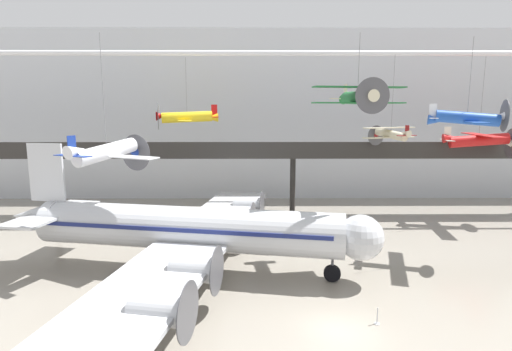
{
  "coord_description": "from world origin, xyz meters",
  "views": [
    {
      "loc": [
        -5.03,
        -21.98,
        12.97
      ],
      "look_at": [
        -4.8,
        9.35,
        7.87
      ],
      "focal_mm": 28.0,
      "sensor_mm": 36.0,
      "label": 1
    }
  ],
  "objects_px": {
    "airliner_silver_main": "(186,229)",
    "suspended_plane_yellow_lowwing": "(187,117)",
    "stanchion_barrier": "(377,319)",
    "suspended_plane_red_highwing": "(478,140)",
    "suspended_plane_green_biplane": "(358,97)",
    "suspended_plane_white_twin": "(106,152)",
    "suspended_plane_cream_biplane": "(391,134)",
    "suspended_plane_blue_trainer": "(467,119)"
  },
  "relations": [
    {
      "from": "suspended_plane_blue_trainer",
      "to": "suspended_plane_cream_biplane",
      "type": "height_order",
      "value": "suspended_plane_blue_trainer"
    },
    {
      "from": "suspended_plane_cream_biplane",
      "to": "suspended_plane_green_biplane",
      "type": "bearing_deg",
      "value": 125.84
    },
    {
      "from": "suspended_plane_cream_biplane",
      "to": "suspended_plane_white_twin",
      "type": "bearing_deg",
      "value": 90.83
    },
    {
      "from": "suspended_plane_yellow_lowwing",
      "to": "stanchion_barrier",
      "type": "bearing_deg",
      "value": 110.31
    },
    {
      "from": "suspended_plane_red_highwing",
      "to": "stanchion_barrier",
      "type": "distance_m",
      "value": 30.55
    },
    {
      "from": "suspended_plane_green_biplane",
      "to": "suspended_plane_white_twin",
      "type": "height_order",
      "value": "suspended_plane_green_biplane"
    },
    {
      "from": "suspended_plane_blue_trainer",
      "to": "suspended_plane_red_highwing",
      "type": "relative_size",
      "value": 0.69
    },
    {
      "from": "suspended_plane_cream_biplane",
      "to": "stanchion_barrier",
      "type": "distance_m",
      "value": 25.01
    },
    {
      "from": "suspended_plane_green_biplane",
      "to": "suspended_plane_yellow_lowwing",
      "type": "bearing_deg",
      "value": -140.18
    },
    {
      "from": "suspended_plane_red_highwing",
      "to": "suspended_plane_yellow_lowwing",
      "type": "distance_m",
      "value": 33.73
    },
    {
      "from": "suspended_plane_yellow_lowwing",
      "to": "stanchion_barrier",
      "type": "xyz_separation_m",
      "value": [
        15.41,
        -24.93,
        -11.88
      ]
    },
    {
      "from": "suspended_plane_red_highwing",
      "to": "stanchion_barrier",
      "type": "relative_size",
      "value": 10.42
    },
    {
      "from": "suspended_plane_cream_biplane",
      "to": "stanchion_barrier",
      "type": "relative_size",
      "value": 9.24
    },
    {
      "from": "suspended_plane_green_biplane",
      "to": "suspended_plane_white_twin",
      "type": "relative_size",
      "value": 0.69
    },
    {
      "from": "suspended_plane_blue_trainer",
      "to": "suspended_plane_white_twin",
      "type": "relative_size",
      "value": 0.7
    },
    {
      "from": "suspended_plane_cream_biplane",
      "to": "stanchion_barrier",
      "type": "bearing_deg",
      "value": 137.02
    },
    {
      "from": "suspended_plane_white_twin",
      "to": "suspended_plane_yellow_lowwing",
      "type": "height_order",
      "value": "suspended_plane_yellow_lowwing"
    },
    {
      "from": "suspended_plane_yellow_lowwing",
      "to": "suspended_plane_white_twin",
      "type": "bearing_deg",
      "value": 64.15
    },
    {
      "from": "airliner_silver_main",
      "to": "suspended_plane_green_biplane",
      "type": "distance_m",
      "value": 17.53
    },
    {
      "from": "suspended_plane_cream_biplane",
      "to": "suspended_plane_yellow_lowwing",
      "type": "xyz_separation_m",
      "value": [
        -23.06,
        3.38,
        1.77
      ]
    },
    {
      "from": "suspended_plane_cream_biplane",
      "to": "suspended_plane_red_highwing",
      "type": "height_order",
      "value": "suspended_plane_cream_biplane"
    },
    {
      "from": "airliner_silver_main",
      "to": "stanchion_barrier",
      "type": "xyz_separation_m",
      "value": [
        13.03,
        -8.35,
        -3.23
      ]
    },
    {
      "from": "suspended_plane_cream_biplane",
      "to": "suspended_plane_red_highwing",
      "type": "distance_m",
      "value": 10.6
    },
    {
      "from": "suspended_plane_cream_biplane",
      "to": "suspended_plane_yellow_lowwing",
      "type": "bearing_deg",
      "value": 58.23
    },
    {
      "from": "suspended_plane_blue_trainer",
      "to": "suspended_plane_white_twin",
      "type": "distance_m",
      "value": 30.27
    },
    {
      "from": "airliner_silver_main",
      "to": "suspended_plane_white_twin",
      "type": "bearing_deg",
      "value": -178.24
    },
    {
      "from": "stanchion_barrier",
      "to": "airliner_silver_main",
      "type": "bearing_deg",
      "value": 147.34
    },
    {
      "from": "suspended_plane_green_biplane",
      "to": "stanchion_barrier",
      "type": "height_order",
      "value": "suspended_plane_green_biplane"
    },
    {
      "from": "suspended_plane_yellow_lowwing",
      "to": "suspended_plane_green_biplane",
      "type": "bearing_deg",
      "value": 126.45
    },
    {
      "from": "suspended_plane_blue_trainer",
      "to": "suspended_plane_green_biplane",
      "type": "xyz_separation_m",
      "value": [
        -9.76,
        -1.31,
        1.75
      ]
    },
    {
      "from": "suspended_plane_green_biplane",
      "to": "suspended_plane_yellow_lowwing",
      "type": "relative_size",
      "value": 0.85
    },
    {
      "from": "suspended_plane_white_twin",
      "to": "suspended_plane_yellow_lowwing",
      "type": "relative_size",
      "value": 1.24
    },
    {
      "from": "airliner_silver_main",
      "to": "suspended_plane_red_highwing",
      "type": "relative_size",
      "value": 3.17
    },
    {
      "from": "suspended_plane_white_twin",
      "to": "suspended_plane_blue_trainer",
      "type": "bearing_deg",
      "value": -60.08
    },
    {
      "from": "suspended_plane_white_twin",
      "to": "suspended_plane_cream_biplane",
      "type": "height_order",
      "value": "suspended_plane_cream_biplane"
    },
    {
      "from": "suspended_plane_blue_trainer",
      "to": "suspended_plane_cream_biplane",
      "type": "relative_size",
      "value": 0.78
    },
    {
      "from": "suspended_plane_blue_trainer",
      "to": "airliner_silver_main",
      "type": "bearing_deg",
      "value": -155.69
    },
    {
      "from": "suspended_plane_cream_biplane",
      "to": "suspended_plane_yellow_lowwing",
      "type": "height_order",
      "value": "suspended_plane_yellow_lowwing"
    },
    {
      "from": "suspended_plane_white_twin",
      "to": "stanchion_barrier",
      "type": "bearing_deg",
      "value": -89.86
    },
    {
      "from": "airliner_silver_main",
      "to": "suspended_plane_yellow_lowwing",
      "type": "relative_size",
      "value": 3.97
    },
    {
      "from": "suspended_plane_blue_trainer",
      "to": "suspended_plane_red_highwing",
      "type": "bearing_deg",
      "value": 73.0
    },
    {
      "from": "suspended_plane_blue_trainer",
      "to": "suspended_plane_yellow_lowwing",
      "type": "xyz_separation_m",
      "value": [
        -26.06,
        13.44,
        -0.1
      ]
    }
  ]
}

